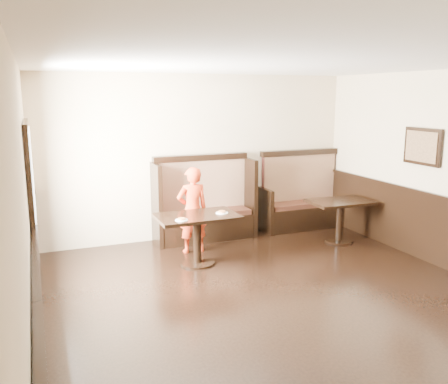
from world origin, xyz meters
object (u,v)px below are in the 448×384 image
booth_main (204,209)px  booth_neighbor (302,202)px  child (192,210)px  table_neighbor (340,211)px  table_main (197,226)px

booth_main → booth_neighbor: same height
booth_main → child: booth_main is taller
table_neighbor → child: 2.51m
child → booth_main: bearing=-123.7°
booth_neighbor → table_main: (-2.47, -1.18, 0.09)m
booth_neighbor → table_neighbor: (0.11, -1.04, 0.05)m
booth_main → table_neighbor: (2.06, -1.04, 0.01)m
table_main → child: 0.57m
booth_main → child: 0.77m
booth_neighbor → table_main: 2.74m
booth_main → table_neighbor: bearing=-26.8°
booth_neighbor → table_neighbor: booth_neighbor is taller
table_neighbor → child: child is taller
table_neighbor → child: bearing=172.8°
booth_main → child: size_ratio=1.28×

